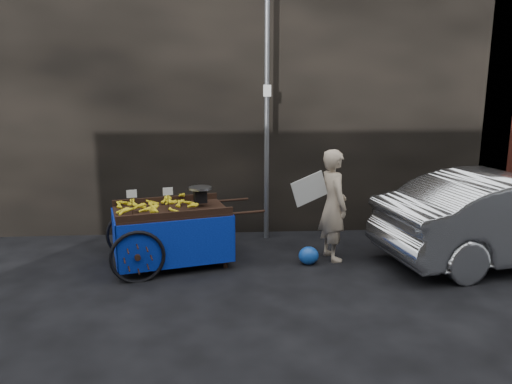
{
  "coord_description": "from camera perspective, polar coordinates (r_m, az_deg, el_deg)",
  "views": [
    {
      "loc": [
        -0.38,
        -6.61,
        2.57
      ],
      "look_at": [
        0.08,
        0.5,
        0.96
      ],
      "focal_mm": 35.0,
      "sensor_mm": 36.0,
      "label": 1
    }
  ],
  "objects": [
    {
      "name": "banana_cart",
      "position": [
        7.07,
        -10.07,
        -2.66
      ],
      "size": [
        2.31,
        1.46,
        1.16
      ],
      "rotation": [
        0.0,
        0.0,
        0.26
      ],
      "color": "black",
      "rests_on": "ground"
    },
    {
      "name": "building_wall",
      "position": [
        9.25,
        1.14,
        12.31
      ],
      "size": [
        13.5,
        2.0,
        5.0
      ],
      "color": "black",
      "rests_on": "ground"
    },
    {
      "name": "plastic_bag",
      "position": [
        7.17,
        6.04,
        -7.24
      ],
      "size": [
        0.29,
        0.23,
        0.26
      ],
      "primitive_type": "ellipsoid",
      "color": "#174AAF",
      "rests_on": "ground"
    },
    {
      "name": "ground",
      "position": [
        7.11,
        -0.36,
        -8.46
      ],
      "size": [
        80.0,
        80.0,
        0.0
      ],
      "primitive_type": "plane",
      "color": "black",
      "rests_on": "ground"
    },
    {
      "name": "vendor",
      "position": [
        7.24,
        8.8,
        -1.48
      ],
      "size": [
        0.92,
        0.66,
        1.62
      ],
      "rotation": [
        0.0,
        0.0,
        1.81
      ],
      "color": "tan",
      "rests_on": "ground"
    },
    {
      "name": "street_pole",
      "position": [
        7.96,
        1.24,
        8.68
      ],
      "size": [
        0.12,
        0.1,
        4.0
      ],
      "color": "slate",
      "rests_on": "ground"
    }
  ]
}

